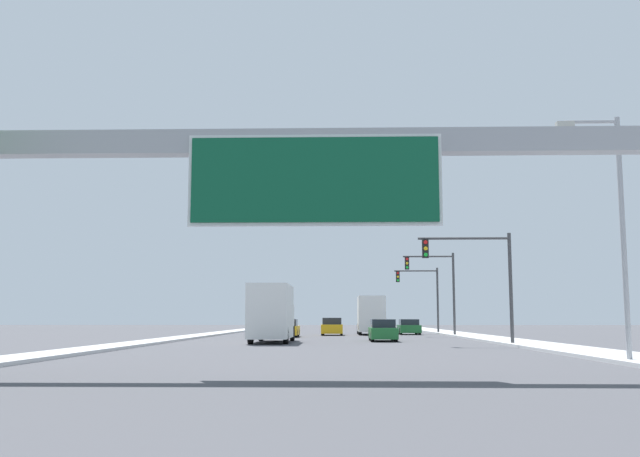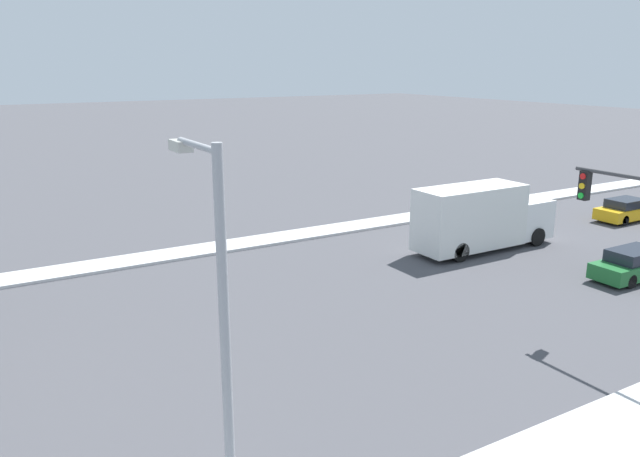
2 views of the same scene
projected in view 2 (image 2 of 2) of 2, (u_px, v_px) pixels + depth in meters
name	position (u px, v px, depth m)	size (l,w,h in m)	color
median_strip_left	(581.00, 191.00, 48.11)	(2.00, 120.00, 0.15)	beige
car_far_right	(626.00, 210.00, 39.39)	(1.77, 4.35, 1.41)	gold
car_far_center	(636.00, 264.00, 28.77)	(1.70, 4.78, 1.42)	#1E662D
truck_box_secondary	(481.00, 218.00, 32.86)	(2.35, 8.39, 3.51)	white
street_lamp_right	(220.00, 341.00, 10.91)	(2.19, 0.28, 8.44)	#9EA0A5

